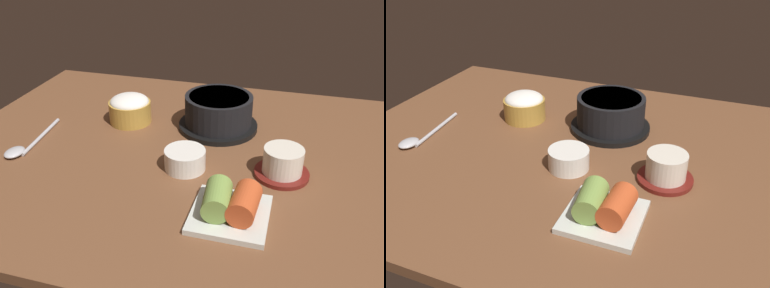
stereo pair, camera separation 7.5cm
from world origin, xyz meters
TOP-DOWN VIEW (x-y plane):
  - dining_table at (0.00, 0.00)cm, footprint 100.00×76.00cm
  - stone_pot at (4.25, 11.98)cm, footprint 17.71×17.71cm
  - rice_bowl at (-16.08, 9.74)cm, footprint 9.65×9.65cm
  - tea_cup_with_saucer at (19.72, -3.83)cm, footprint 10.15×10.15cm
  - banchan_cup_center at (1.80, -6.27)cm, footprint 7.82×7.82cm
  - kimchi_plate at (12.77, -18.19)cm, footprint 12.30×12.30cm
  - spoon at (-32.21, -8.19)cm, footprint 3.96×18.36cm

SIDE VIEW (x-z plane):
  - dining_table at x=0.00cm, z-range 0.00..2.00cm
  - spoon at x=-32.21cm, z-range 1.94..3.29cm
  - banchan_cup_center at x=1.80cm, z-range 2.13..6.06cm
  - kimchi_plate at x=12.77cm, z-range 1.57..6.96cm
  - tea_cup_with_saucer at x=19.72cm, z-range 1.84..7.44cm
  - rice_bowl at x=-16.08cm, z-range 2.06..8.70cm
  - stone_pot at x=4.25cm, z-range 2.02..9.79cm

